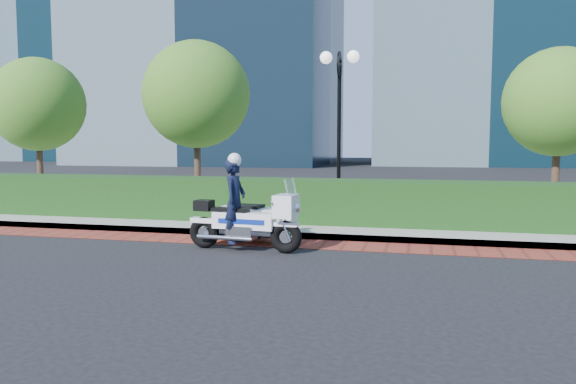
% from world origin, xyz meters
% --- Properties ---
extents(ground, '(120.00, 120.00, 0.00)m').
position_xyz_m(ground, '(0.00, 0.00, 0.00)').
color(ground, black).
rests_on(ground, ground).
extents(brick_strip, '(60.00, 1.00, 0.01)m').
position_xyz_m(brick_strip, '(0.00, 1.50, 0.01)').
color(brick_strip, maroon).
rests_on(brick_strip, ground).
extents(sidewalk, '(60.00, 8.00, 0.15)m').
position_xyz_m(sidewalk, '(0.00, 6.00, 0.07)').
color(sidewalk, gray).
rests_on(sidewalk, ground).
extents(hedge_main, '(18.00, 1.20, 1.00)m').
position_xyz_m(hedge_main, '(0.00, 3.60, 0.65)').
color(hedge_main, black).
rests_on(hedge_main, sidewalk).
extents(lamppost, '(1.02, 0.70, 4.21)m').
position_xyz_m(lamppost, '(1.00, 5.20, 2.96)').
color(lamppost, black).
rests_on(lamppost, sidewalk).
extents(tree_a, '(3.00, 3.00, 4.58)m').
position_xyz_m(tree_a, '(-9.00, 6.50, 3.22)').
color(tree_a, '#332319').
rests_on(tree_a, sidewalk).
extents(tree_b, '(3.20, 3.20, 4.89)m').
position_xyz_m(tree_b, '(-3.50, 6.50, 3.43)').
color(tree_b, '#332319').
rests_on(tree_b, sidewalk).
extents(tree_c, '(2.80, 2.80, 4.30)m').
position_xyz_m(tree_c, '(6.50, 6.50, 3.05)').
color(tree_c, '#332319').
rests_on(tree_c, sidewalk).
extents(tower_far_left, '(16.00, 14.00, 34.00)m').
position_xyz_m(tower_far_left, '(-36.00, 46.00, 17.00)').
color(tower_far_left, black).
rests_on(tower_far_left, ground).
extents(police_motorcycle, '(2.27, 1.67, 1.84)m').
position_xyz_m(police_motorcycle, '(-0.16, 0.93, 0.63)').
color(police_motorcycle, black).
rests_on(police_motorcycle, ground).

